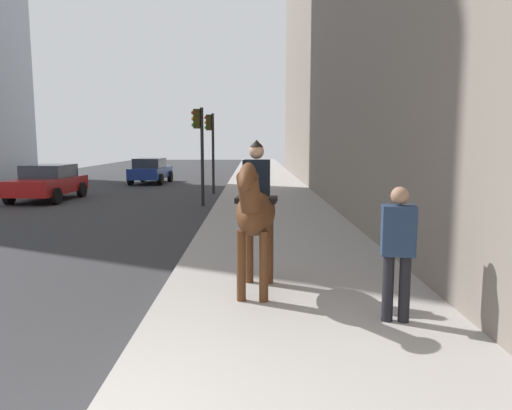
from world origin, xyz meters
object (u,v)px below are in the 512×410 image
object	(u,v)px
traffic_light_far_curb	(211,140)
pedestrian_greeting	(398,245)
car_far_lane	(151,170)
car_near_lane	(48,182)
mounted_horse_near	(255,210)
traffic_light_near_curb	(200,140)

from	to	relation	value
traffic_light_far_curb	pedestrian_greeting	bearing A→B (deg)	-166.96
traffic_light_far_curb	car_far_lane	bearing A→B (deg)	35.98
pedestrian_greeting	traffic_light_far_curb	xyz separation A→B (m)	(15.98, 3.70, 1.34)
car_near_lane	pedestrian_greeting	bearing A→B (deg)	39.09
car_near_lane	traffic_light_far_curb	xyz separation A→B (m)	(2.49, -6.39, 1.69)
pedestrian_greeting	mounted_horse_near	bearing A→B (deg)	66.15
car_near_lane	traffic_light_near_curb	xyz separation A→B (m)	(-1.69, -6.34, 1.67)
mounted_horse_near	car_far_lane	size ratio (longest dim) A/B	0.58
traffic_light_far_curb	car_near_lane	bearing A→B (deg)	111.30
pedestrian_greeting	car_near_lane	world-z (taller)	pedestrian_greeting
pedestrian_greeting	traffic_light_far_curb	distance (m)	16.46
mounted_horse_near	pedestrian_greeting	size ratio (longest dim) A/B	1.34
pedestrian_greeting	traffic_light_near_curb	xyz separation A→B (m)	(11.81, 3.75, 1.32)
mounted_horse_near	car_near_lane	world-z (taller)	mounted_horse_near
car_far_lane	pedestrian_greeting	bearing A→B (deg)	-157.71
car_near_lane	traffic_light_far_curb	bearing A→B (deg)	113.59
mounted_horse_near	pedestrian_greeting	bearing A→B (deg)	63.69
car_far_lane	traffic_light_far_curb	xyz separation A→B (m)	(-5.40, -3.92, 1.69)
pedestrian_greeting	car_near_lane	distance (m)	16.85
car_far_lane	traffic_light_far_curb	distance (m)	6.88
car_near_lane	traffic_light_near_curb	world-z (taller)	traffic_light_near_curb
mounted_horse_near	traffic_light_near_curb	bearing A→B (deg)	-162.52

